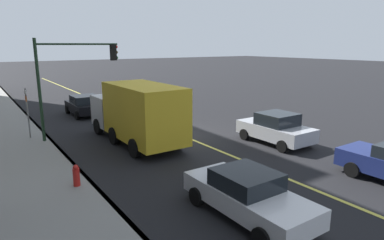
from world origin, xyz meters
TOP-DOWN VIEW (x-y plane):
  - ground at (0.00, 0.00)m, footprint 200.00×200.00m
  - sidewalk_slab at (0.00, 8.38)m, footprint 80.00×3.93m
  - curb_edge at (0.00, 6.50)m, footprint 80.00×0.16m
  - lane_stripe_center at (0.00, 0.00)m, footprint 80.00×0.16m
  - car_black at (8.42, 2.81)m, footprint 3.94×2.12m
  - car_silver at (-4.40, -3.31)m, footprint 4.01×2.09m
  - car_white at (-9.21, 3.29)m, footprint 4.38×1.93m
  - truck_yellow at (-0.32, 2.68)m, footprint 7.31×2.56m
  - traffic_light_mast at (2.35, 5.11)m, footprint 0.28×4.38m
  - street_sign_post at (3.45, 7.32)m, footprint 0.60×0.08m
  - fire_hydrant at (-4.40, 7.02)m, footprint 0.24×0.24m

SIDE VIEW (x-z plane):
  - ground at x=0.00m, z-range 0.00..0.00m
  - lane_stripe_center at x=0.00m, z-range 0.00..0.01m
  - sidewalk_slab at x=0.00m, z-range 0.00..0.15m
  - curb_edge at x=0.00m, z-range 0.00..0.15m
  - fire_hydrant at x=-4.40m, z-range 0.00..0.94m
  - car_white at x=-9.21m, z-range 0.01..1.42m
  - car_black at x=8.42m, z-range 0.02..1.49m
  - car_silver at x=-4.40m, z-range -0.01..1.61m
  - truck_yellow at x=-0.32m, z-range 0.09..3.24m
  - street_sign_post at x=3.45m, z-range 0.25..3.09m
  - traffic_light_mast at x=2.35m, z-range 1.04..6.45m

